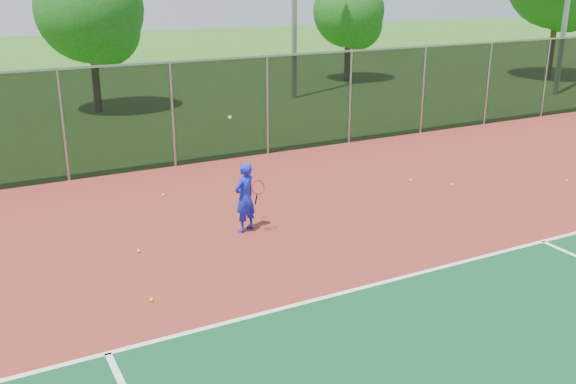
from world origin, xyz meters
name	(u,v)px	position (x,y,z in m)	size (l,w,h in m)	color
court_apron	(508,282)	(0.00, 2.00, 0.01)	(30.00, 20.00, 0.02)	maroon
fence_back	(267,104)	(0.00, 12.00, 1.56)	(30.00, 0.06, 3.03)	black
tennis_player	(245,197)	(-3.23, 6.46, 0.79)	(0.66, 0.70, 2.55)	#1720DA
practice_ball_0	(567,181)	(5.85, 5.61, 0.06)	(0.07, 0.07, 0.07)	yellow
practice_ball_2	(164,195)	(-4.13, 9.51, 0.06)	(0.07, 0.07, 0.07)	yellow
practice_ball_4	(151,300)	(-5.97, 4.26, 0.06)	(0.07, 0.07, 0.07)	yellow
practice_ball_5	(453,185)	(2.89, 6.78, 0.06)	(0.07, 0.07, 0.07)	yellow
practice_ball_7	(138,251)	(-5.62, 6.39, 0.06)	(0.07, 0.07, 0.07)	yellow
practice_ball_8	(411,180)	(2.15, 7.61, 0.06)	(0.07, 0.07, 0.07)	yellow
tree_back_left	(93,14)	(-3.15, 21.07, 3.87)	(4.20, 4.20, 6.18)	#3B2515
tree_back_mid	(351,15)	(10.33, 23.34, 3.38)	(3.67, 3.67, 5.40)	#3B2515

